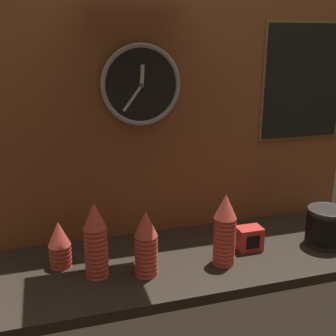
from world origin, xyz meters
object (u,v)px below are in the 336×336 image
(wall_clock, at_px, (141,85))
(napkin_dispenser, at_px, (249,238))
(cup_stack_left, at_px, (96,240))
(bowl_stack_far_right, at_px, (326,226))
(cup_stack_center_right, at_px, (225,229))
(cup_stack_center_left, at_px, (146,243))
(menu_board, at_px, (303,82))
(cup_stack_far_left, at_px, (59,244))

(wall_clock, relative_size, napkin_dispenser, 3.19)
(cup_stack_left, xyz_separation_m, wall_clock, (0.24, 0.28, 0.51))
(bowl_stack_far_right, bearing_deg, cup_stack_left, 178.02)
(cup_stack_center_right, relative_size, cup_stack_left, 1.00)
(cup_stack_center_left, bearing_deg, menu_board, 22.19)
(cup_stack_left, xyz_separation_m, menu_board, (0.99, 0.29, 0.50))
(cup_stack_left, xyz_separation_m, bowl_stack_far_right, (0.95, -0.03, -0.06))
(cup_stack_far_left, height_order, napkin_dispenser, cup_stack_far_left)
(cup_stack_center_left, distance_m, cup_stack_left, 0.18)
(bowl_stack_far_right, height_order, wall_clock, wall_clock)
(cup_stack_center_left, xyz_separation_m, cup_stack_left, (-0.17, 0.04, 0.02))
(cup_stack_center_left, xyz_separation_m, napkin_dispenser, (0.45, 0.06, -0.08))
(cup_stack_far_left, bearing_deg, cup_stack_left, -40.71)
(napkin_dispenser, bearing_deg, cup_stack_center_left, -171.95)
(cup_stack_left, relative_size, cup_stack_far_left, 1.56)
(cup_stack_left, bearing_deg, wall_clock, 49.26)
(cup_stack_far_left, distance_m, bowl_stack_far_right, 1.08)
(cup_stack_center_left, height_order, bowl_stack_far_right, cup_stack_center_left)
(cup_stack_left, height_order, bowl_stack_far_right, cup_stack_left)
(cup_stack_center_left, relative_size, cup_stack_far_left, 1.38)
(wall_clock, xyz_separation_m, napkin_dispenser, (0.38, -0.26, -0.60))
(cup_stack_far_left, relative_size, wall_clock, 0.55)
(cup_stack_far_left, bearing_deg, cup_stack_center_right, -14.80)
(cup_stack_left, relative_size, bowl_stack_far_right, 1.71)
(cup_stack_center_left, height_order, cup_stack_left, cup_stack_left)
(cup_stack_center_right, height_order, cup_stack_far_left, cup_stack_center_right)
(cup_stack_center_right, relative_size, wall_clock, 0.87)
(cup_stack_center_left, bearing_deg, cup_stack_center_right, -1.60)
(cup_stack_left, bearing_deg, cup_stack_center_left, -14.07)
(wall_clock, bearing_deg, cup_stack_center_right, -54.64)
(bowl_stack_far_right, bearing_deg, menu_board, 82.15)
(cup_stack_center_left, height_order, menu_board, menu_board)
(cup_stack_far_left, relative_size, menu_board, 0.34)
(cup_stack_center_left, height_order, napkin_dispenser, cup_stack_center_left)
(cup_stack_center_left, bearing_deg, bowl_stack_far_right, 0.81)
(menu_board, bearing_deg, wall_clock, -179.32)
(cup_stack_center_right, distance_m, wall_clock, 0.65)
(cup_stack_center_right, bearing_deg, menu_board, 33.63)
(cup_stack_center_right, distance_m, cup_stack_center_left, 0.30)
(cup_stack_center_right, bearing_deg, wall_clock, 125.36)
(cup_stack_center_right, bearing_deg, cup_stack_left, 173.76)
(cup_stack_center_left, bearing_deg, cup_stack_far_left, 153.25)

